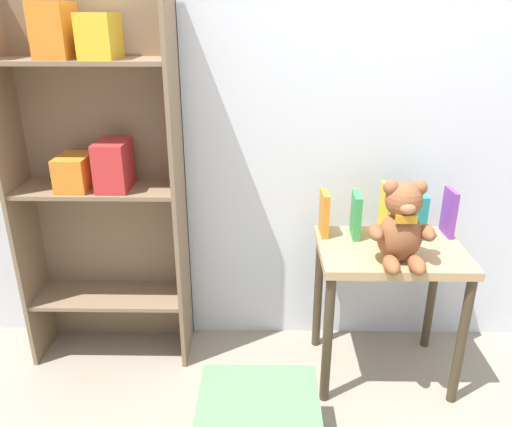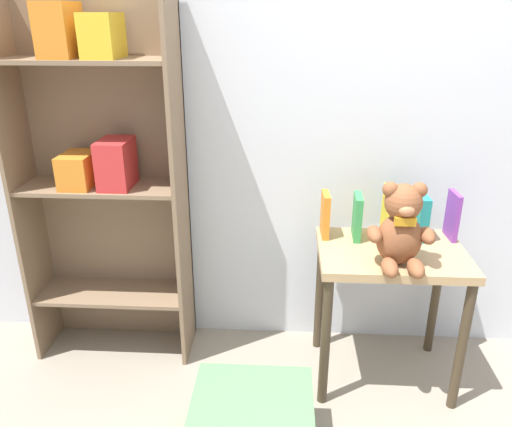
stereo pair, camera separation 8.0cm
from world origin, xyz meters
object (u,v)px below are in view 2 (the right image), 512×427
at_px(teddy_bear, 401,229).
at_px(display_table, 390,273).
at_px(bookshelf_side, 102,161).
at_px(book_standing_teal, 420,216).
at_px(book_standing_purple, 453,215).
at_px(book_standing_green, 357,217).
at_px(book_standing_yellow, 388,212).
at_px(book_standing_orange, 325,215).
at_px(storage_bin, 253,423).

bearing_deg(teddy_bear, display_table, 87.08).
relative_size(bookshelf_side, book_standing_teal, 8.58).
xyz_separation_m(bookshelf_side, book_standing_purple, (1.52, -0.04, -0.20)).
bearing_deg(book_standing_purple, book_standing_teal, 178.67).
xyz_separation_m(book_standing_green, book_standing_teal, (0.27, 0.02, 0.00)).
bearing_deg(book_standing_yellow, book_standing_green, -171.90).
relative_size(teddy_bear, book_standing_orange, 1.71).
bearing_deg(book_standing_green, display_table, -38.02).
height_order(book_standing_orange, book_standing_purple, book_standing_purple).
bearing_deg(display_table, book_standing_yellow, 90.00).
bearing_deg(book_standing_teal, display_table, -136.06).
height_order(teddy_bear, book_standing_teal, teddy_bear).
distance_m(teddy_bear, book_standing_purple, 0.39).
height_order(display_table, teddy_bear, teddy_bear).
height_order(book_standing_green, storage_bin, book_standing_green).
xyz_separation_m(book_standing_teal, book_standing_purple, (0.14, 0.00, 0.01)).
height_order(display_table, book_standing_orange, book_standing_orange).
bearing_deg(book_standing_yellow, bookshelf_side, 175.92).
height_order(display_table, book_standing_green, book_standing_green).
distance_m(bookshelf_side, book_standing_yellow, 1.26).
bearing_deg(bookshelf_side, book_standing_orange, -2.79).
bearing_deg(display_table, book_standing_purple, 26.89).
relative_size(teddy_bear, storage_bin, 0.76).
bearing_deg(bookshelf_side, book_standing_yellow, -1.69).
bearing_deg(bookshelf_side, book_standing_green, -3.18).
height_order(book_standing_teal, book_standing_purple, book_standing_purple).
distance_m(display_table, book_standing_orange, 0.36).
distance_m(book_standing_orange, book_standing_teal, 0.41).
height_order(bookshelf_side, teddy_bear, bookshelf_side).
xyz_separation_m(book_standing_green, storage_bin, (-0.41, -0.58, -0.59)).
bearing_deg(book_standing_teal, teddy_bear, -119.15).
relative_size(bookshelf_side, book_standing_green, 8.58).
xyz_separation_m(teddy_bear, book_standing_green, (-0.13, 0.24, -0.05)).
relative_size(book_standing_green, book_standing_purple, 0.94).
relative_size(teddy_bear, book_standing_teal, 1.72).
xyz_separation_m(bookshelf_side, teddy_bear, (1.24, -0.31, -0.15)).
bearing_deg(book_standing_yellow, book_standing_purple, -3.26).
bearing_deg(display_table, teddy_bear, -92.92).
distance_m(book_standing_teal, storage_bin, 1.09).
xyz_separation_m(bookshelf_side, book_standing_orange, (0.98, -0.05, -0.21)).
distance_m(book_standing_yellow, storage_bin, 1.02).
xyz_separation_m(teddy_bear, book_standing_teal, (0.14, 0.26, -0.05)).
bearing_deg(storage_bin, book_standing_yellow, 47.99).
bearing_deg(book_standing_green, storage_bin, -122.61).
distance_m(book_standing_green, book_standing_purple, 0.41).
distance_m(teddy_bear, book_standing_teal, 0.30).
height_order(book_standing_yellow, storage_bin, book_standing_yellow).
xyz_separation_m(display_table, book_standing_purple, (0.27, 0.14, 0.21)).
relative_size(display_table, book_standing_yellow, 2.84).
bearing_deg(book_standing_orange, book_standing_purple, -1.46).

